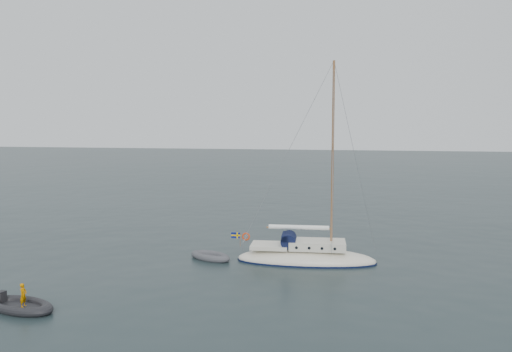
# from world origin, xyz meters

# --- Properties ---
(ground) EXTENTS (300.00, 300.00, 0.00)m
(ground) POSITION_xyz_m (0.00, 0.00, 0.00)
(ground) COLOR black
(ground) RESTS_ON ground
(sailboat) EXTENTS (9.01, 2.70, 12.83)m
(sailboat) POSITION_xyz_m (2.65, -0.82, 0.97)
(sailboat) COLOR white
(sailboat) RESTS_ON ground
(dinghy) EXTENTS (3.00, 1.35, 0.43)m
(dinghy) POSITION_xyz_m (-3.37, -1.42, 0.19)
(dinghy) COLOR #4E4F54
(dinghy) RESTS_ON ground
(rib) EXTENTS (3.65, 1.66, 1.28)m
(rib) POSITION_xyz_m (-9.19, -11.69, 0.21)
(rib) COLOR black
(rib) RESTS_ON ground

